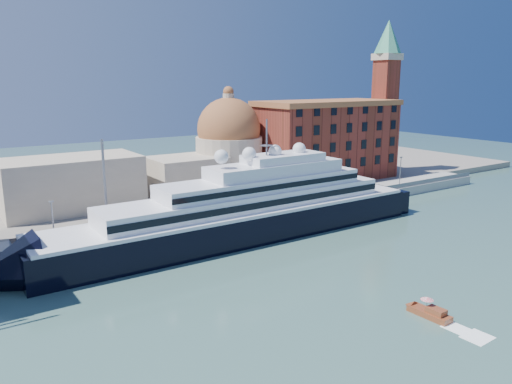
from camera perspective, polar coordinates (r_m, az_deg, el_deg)
ground at (r=80.68m, az=5.11°, el=-9.93°), size 400.00×400.00×0.00m
quay at (r=107.20m, az=-6.45°, el=-3.50°), size 180.00×10.00×2.50m
land at (r=143.81m, az=-14.11°, el=0.26°), size 260.00×72.00×2.00m
quay_fence at (r=102.88m, az=-5.30°, el=-3.09°), size 180.00×0.10×1.20m
superyacht at (r=97.41m, az=-3.02°, el=-2.96°), size 91.82×12.73×27.44m
water_taxi at (r=72.23m, az=19.30°, el=-12.86°), size 2.20×5.97×2.80m
warehouse at (r=148.89m, az=8.11°, el=5.92°), size 43.00×19.00×23.25m
campanile at (r=165.03m, az=14.59°, el=11.50°), size 8.40×8.40×47.00m
church at (r=128.68m, az=-8.99°, el=3.55°), size 66.00×18.00×25.50m
lamp_posts at (r=98.48m, az=-12.63°, el=-0.02°), size 120.80×2.40×18.00m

